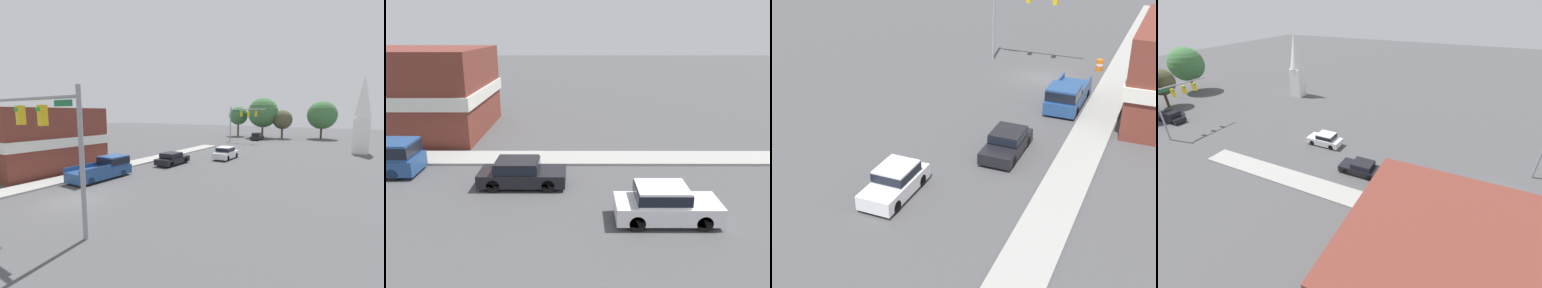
% 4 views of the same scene
% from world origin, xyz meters
% --- Properties ---
extents(ground_plane, '(200.00, 200.00, 0.00)m').
position_xyz_m(ground_plane, '(0.00, 0.00, 0.00)').
color(ground_plane, '#4C4C4F').
extents(sidewalk_curb, '(2.40, 60.00, 0.14)m').
position_xyz_m(sidewalk_curb, '(-5.70, 0.00, 0.07)').
color(sidewalk_curb, '#9E9E99').
rests_on(sidewalk_curb, ground).
extents(far_signal_assembly, '(7.24, 0.49, 7.02)m').
position_xyz_m(far_signal_assembly, '(-3.20, 38.64, 5.16)').
color(far_signal_assembly, gray).
rests_on(far_signal_assembly, ground).
extents(car_lead, '(1.90, 4.35, 1.39)m').
position_xyz_m(car_lead, '(-1.66, 13.15, 0.73)').
color(car_lead, black).
rests_on(car_lead, ground).
extents(car_oncoming, '(1.84, 4.29, 1.57)m').
position_xyz_m(car_oncoming, '(2.03, 19.65, 0.81)').
color(car_oncoming, black).
rests_on(car_oncoming, ground).
extents(car_distant, '(1.76, 4.36, 1.57)m').
position_xyz_m(car_distant, '(-1.75, 44.03, 0.81)').
color(car_distant, black).
rests_on(car_distant, ground).
extents(pickup_truck_parked, '(2.15, 5.54, 1.89)m').
position_xyz_m(pickup_truck_parked, '(-3.23, 5.12, 0.93)').
color(pickup_truck_parked, black).
rests_on(pickup_truck_parked, ground).
extents(corner_brick_building, '(10.47, 10.16, 6.33)m').
position_xyz_m(corner_brick_building, '(-12.49, 4.01, 3.15)').
color(corner_brick_building, brown).
rests_on(corner_brick_building, ground).
extents(church_steeple, '(2.27, 2.27, 11.24)m').
position_xyz_m(church_steeple, '(16.63, 34.08, 5.88)').
color(church_steeple, white).
rests_on(church_steeple, ground).
extents(backdrop_tree_center, '(4.35, 4.35, 6.47)m').
position_xyz_m(backdrop_tree_center, '(1.92, 50.70, 4.28)').
color(backdrop_tree_center, '#4C3823').
rests_on(backdrop_tree_center, ground).
extents(backdrop_tree_right_mid, '(6.26, 6.26, 8.46)m').
position_xyz_m(backdrop_tree_right_mid, '(9.60, 54.58, 5.32)').
color(backdrop_tree_right_mid, '#4C3823').
rests_on(backdrop_tree_right_mid, ground).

